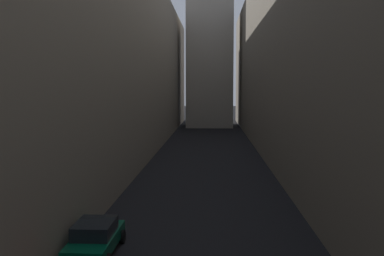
{
  "coord_description": "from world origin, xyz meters",
  "views": [
    {
      "loc": [
        0.49,
        7.31,
        7.03
      ],
      "look_at": [
        0.0,
        18.3,
        6.04
      ],
      "focal_mm": 42.15,
      "sensor_mm": 36.0,
      "label": 1
    }
  ],
  "objects": [
    {
      "name": "parked_car_left_far",
      "position": [
        -4.4,
        25.54,
        0.74
      ],
      "size": [
        1.9,
        4.28,
        1.44
      ],
      "rotation": [
        0.0,
        0.0,
        1.57
      ],
      "color": "#05472D",
      "rests_on": "ground"
    },
    {
      "name": "ground_plane",
      "position": [
        0.0,
        48.0,
        0.0
      ],
      "size": [
        264.0,
        264.0,
        0.0
      ],
      "primitive_type": "plane",
      "color": "black"
    },
    {
      "name": "building_block_left",
      "position": [
        -12.9,
        50.0,
        9.71
      ],
      "size": [
        14.8,
        108.0,
        19.42
      ],
      "primitive_type": "cube",
      "color": "gray",
      "rests_on": "ground"
    },
    {
      "name": "building_block_right",
      "position": [
        11.48,
        50.0,
        10.28
      ],
      "size": [
        11.96,
        108.0,
        20.56
      ],
      "primitive_type": "cube",
      "color": "#756B5B",
      "rests_on": "ground"
    }
  ]
}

